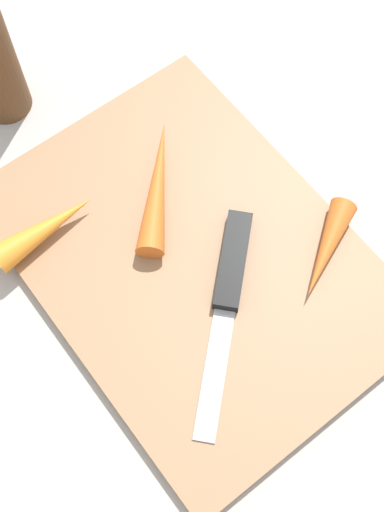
# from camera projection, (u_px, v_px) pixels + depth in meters

# --- Properties ---
(ground_plane) EXTENTS (1.40, 1.40, 0.00)m
(ground_plane) POSITION_uv_depth(u_px,v_px,m) (192.00, 261.00, 0.60)
(ground_plane) COLOR #ADA8A0
(cutting_board) EXTENTS (0.36, 0.26, 0.01)m
(cutting_board) POSITION_uv_depth(u_px,v_px,m) (192.00, 259.00, 0.60)
(cutting_board) COLOR #99704C
(cutting_board) RESTS_ON ground_plane
(knife) EXTENTS (0.15, 0.16, 0.01)m
(knife) POSITION_uv_depth(u_px,v_px,m) (231.00, 275.00, 0.58)
(knife) COLOR #B7B7BC
(knife) RESTS_ON cutting_board
(carrot_medium) EXTENTS (0.03, 0.10, 0.03)m
(carrot_medium) POSITION_uv_depth(u_px,v_px,m) (45.00, 229.00, 0.59)
(carrot_medium) COLOR orange
(carrot_medium) RESTS_ON cutting_board
(carrot_shortest) EXTENTS (0.07, 0.09, 0.02)m
(carrot_shortest) POSITION_uv_depth(u_px,v_px,m) (327.00, 249.00, 0.58)
(carrot_shortest) COLOR orange
(carrot_shortest) RESTS_ON cutting_board
(carrot_longest) EXTENTS (0.12, 0.11, 0.03)m
(carrot_longest) POSITION_uv_depth(u_px,v_px,m) (157.00, 185.00, 0.60)
(carrot_longest) COLOR orange
(carrot_longest) RESTS_ON cutting_board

